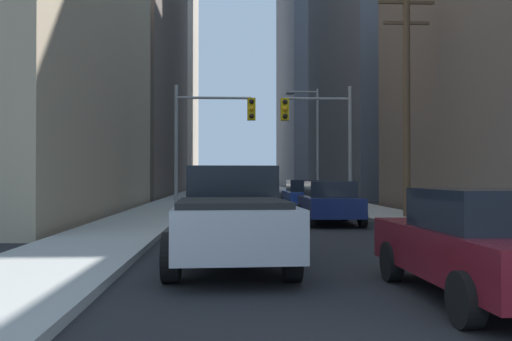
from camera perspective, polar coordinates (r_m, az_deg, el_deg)
sidewalk_left at (r=52.35m, az=-6.53°, el=-2.38°), size 2.74×160.00×0.15m
sidewalk_right at (r=52.67m, az=4.21°, el=-2.37°), size 2.74×160.00×0.15m
pickup_truck_silver at (r=10.51m, az=-2.63°, el=-4.75°), size 2.21×5.47×1.90m
sedan_maroon at (r=8.03m, az=23.02°, el=-7.13°), size 1.95×4.23×1.52m
sedan_navy at (r=19.30m, az=7.73°, el=-3.34°), size 1.95×4.25×1.52m
sedan_blue at (r=25.48m, az=5.17°, el=-2.68°), size 1.95×4.22×1.52m
traffic_signal_near_left at (r=25.63m, az=-4.79°, el=4.66°), size 3.83×0.44×6.00m
traffic_signal_near_right at (r=25.99m, az=6.80°, el=4.54°), size 3.43×0.44×6.00m
utility_pole_right at (r=21.82m, az=15.60°, el=7.55°), size 2.20×0.28×9.03m
street_lamp_right at (r=36.05m, az=5.98°, el=3.88°), size 2.20×0.32×7.50m
building_left_mid_office at (r=55.15m, az=-21.94°, el=14.19°), size 25.05×29.50×31.48m
building_left_far_tower at (r=100.42m, az=-13.73°, el=15.38°), size 24.76×19.78×58.66m
building_right_mid_block at (r=53.47m, az=21.04°, el=13.82°), size 24.58×23.29×29.96m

